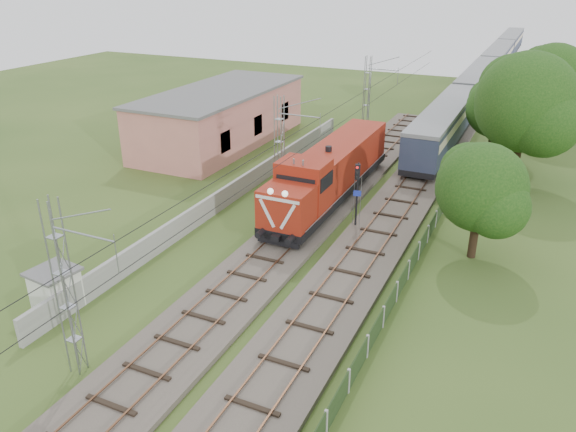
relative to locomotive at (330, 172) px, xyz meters
The scene contains 15 objects.
ground 14.43m from the locomotive, 90.00° to the right, with size 140.00×140.00×0.00m, color #35501E.
track_main 7.55m from the locomotive, 90.00° to the right, with size 4.20×70.00×0.45m.
track_side 7.92m from the locomotive, 49.03° to the left, with size 4.20×80.00×0.45m.
catenary 4.08m from the locomotive, 142.73° to the right, with size 3.31×70.00×8.00m.
boundary_wall 7.05m from the locomotive, 160.97° to the right, with size 0.25×40.00×1.50m, color #9E9E99.
station_building 17.89m from the locomotive, 146.95° to the left, with size 8.40×20.40×5.22m.
fence 13.91m from the locomotive, 54.56° to the right, with size 0.12×32.00×1.20m.
locomotive is the anchor object (origin of this frame).
coach_rake 51.14m from the locomotive, 84.39° to the left, with size 3.02×90.01×3.49m.
signal_post 5.06m from the locomotive, 49.30° to the right, with size 0.50×0.39×4.59m.
relay_hut 20.46m from the locomotive, 111.24° to the right, with size 2.38×2.38×2.20m.
tree_a 11.94m from the locomotive, 22.44° to the right, with size 5.41×5.16×7.02m.
tree_b 15.98m from the locomotive, 38.62° to the left, with size 7.98×7.60×10.35m.
tree_c 18.78m from the locomotive, 59.42° to the left, with size 5.51×5.24×7.14m.
tree_d 28.33m from the locomotive, 61.18° to the left, with size 7.19×6.85×9.33m.
Camera 1 is at (13.34, -21.83, 15.94)m, focal length 35.00 mm.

